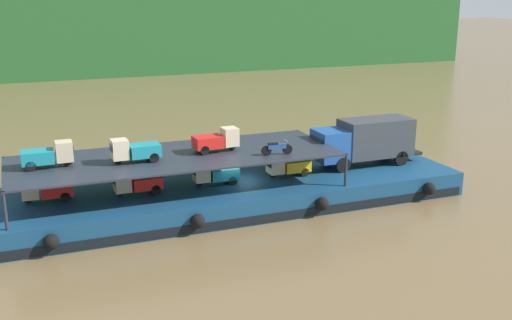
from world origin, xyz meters
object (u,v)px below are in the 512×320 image
at_px(mini_truck_lower_fore, 287,165).
at_px(mini_truck_lower_mid, 215,173).
at_px(mini_truck_lower_aft, 137,182).
at_px(mini_truck_upper_stern, 48,155).
at_px(covered_lorry, 365,140).
at_px(mini_truck_lower_stern, 46,189).
at_px(mini_truck_upper_mid, 135,150).
at_px(cargo_barge, 238,192).
at_px(mini_truck_upper_fore, 217,140).
at_px(motorcycle_upper_port, 277,148).

bearing_deg(mini_truck_lower_fore, mini_truck_lower_mid, 179.02).
height_order(mini_truck_lower_aft, mini_truck_upper_stern, mini_truck_upper_stern).
height_order(covered_lorry, mini_truck_lower_fore, covered_lorry).
distance_m(mini_truck_lower_stern, mini_truck_lower_mid, 9.73).
bearing_deg(mini_truck_upper_mid, cargo_barge, 4.38).
bearing_deg(mini_truck_lower_aft, mini_truck_upper_fore, 2.94).
bearing_deg(mini_truck_upper_mid, mini_truck_upper_stern, 170.85).
bearing_deg(mini_truck_upper_stern, mini_truck_lower_mid, -2.09).
bearing_deg(cargo_barge, mini_truck_lower_stern, 177.67).
bearing_deg(mini_truck_lower_stern, motorcycle_upper_port, -10.94).
relative_size(covered_lorry, motorcycle_upper_port, 4.14).
relative_size(covered_lorry, mini_truck_lower_stern, 2.86).
relative_size(mini_truck_lower_aft, mini_truck_upper_stern, 1.01).
height_order(mini_truck_lower_aft, mini_truck_lower_mid, same).
xyz_separation_m(mini_truck_lower_fore, motorcycle_upper_port, (-1.58, -1.87, 1.74)).
bearing_deg(mini_truck_lower_fore, cargo_barge, 177.05).
distance_m(cargo_barge, mini_truck_lower_stern, 11.30).
bearing_deg(cargo_barge, mini_truck_upper_stern, 178.66).
xyz_separation_m(mini_truck_lower_stern, motorcycle_upper_port, (12.92, -2.50, 1.74)).
bearing_deg(mini_truck_upper_stern, mini_truck_lower_fore, -1.71).
height_order(cargo_barge, mini_truck_upper_stern, mini_truck_upper_stern).
relative_size(mini_truck_lower_fore, motorcycle_upper_port, 1.44).
bearing_deg(mini_truck_lower_aft, mini_truck_lower_mid, 1.11).
bearing_deg(mini_truck_upper_mid, mini_truck_upper_fore, 6.32).
height_order(cargo_barge, mini_truck_lower_aft, mini_truck_lower_aft).
bearing_deg(mini_truck_lower_fore, mini_truck_lower_stern, 177.53).
xyz_separation_m(mini_truck_upper_fore, motorcycle_upper_port, (3.00, -2.12, -0.26)).
distance_m(mini_truck_lower_aft, motorcycle_upper_port, 8.37).
distance_m(mini_truck_lower_mid, motorcycle_upper_port, 4.14).
distance_m(covered_lorry, mini_truck_lower_aft, 15.47).
height_order(mini_truck_lower_mid, mini_truck_lower_fore, same).
bearing_deg(mini_truck_upper_fore, cargo_barge, -3.31).
xyz_separation_m(cargo_barge, mini_truck_lower_stern, (-11.20, 0.46, 1.44)).
distance_m(cargo_barge, mini_truck_upper_mid, 7.21).
height_order(mini_truck_lower_stern, motorcycle_upper_port, motorcycle_upper_port).
height_order(mini_truck_lower_mid, motorcycle_upper_port, motorcycle_upper_port).
relative_size(mini_truck_lower_aft, motorcycle_upper_port, 1.46).
bearing_deg(mini_truck_upper_fore, mini_truck_upper_mid, -173.68).
xyz_separation_m(cargo_barge, mini_truck_lower_mid, (-1.49, -0.09, 1.44)).
distance_m(mini_truck_lower_mid, mini_truck_upper_fore, 2.02).
distance_m(covered_lorry, mini_truck_lower_fore, 5.97).
xyz_separation_m(cargo_barge, mini_truck_upper_stern, (-10.90, 0.25, 3.44)).
bearing_deg(mini_truck_upper_fore, mini_truck_lower_mid, -141.83).
distance_m(mini_truck_lower_stern, mini_truck_lower_aft, 4.99).
xyz_separation_m(mini_truck_lower_aft, mini_truck_upper_mid, (-0.07, -0.30, 2.00)).
distance_m(cargo_barge, mini_truck_upper_stern, 11.44).
height_order(covered_lorry, mini_truck_lower_aft, covered_lorry).
distance_m(covered_lorry, mini_truck_lower_mid, 10.72).
height_order(mini_truck_lower_aft, mini_truck_upper_mid, mini_truck_upper_mid).
bearing_deg(mini_truck_upper_fore, mini_truck_lower_fore, -3.05).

